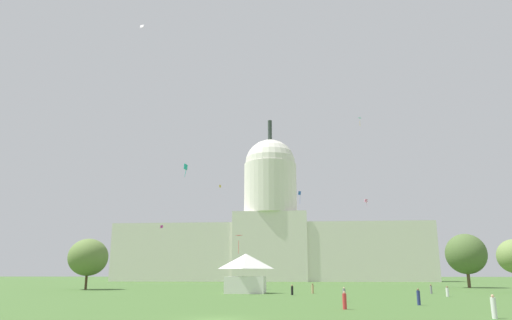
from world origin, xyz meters
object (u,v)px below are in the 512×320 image
Objects in this scene: tree_east_far at (466,254)px; kite_turquoise_mid at (186,168)px; person_black_lawn_far_right at (292,290)px; person_white_front_center at (494,308)px; person_navy_mid_left at (419,297)px; person_white_front_left at (447,292)px; kite_black_high at (142,26)px; kite_cyan_high at (361,119)px; kite_red_low at (239,239)px; kite_magenta_low at (162,227)px; person_grey_deep_crowd at (344,295)px; kite_gold_mid at (220,186)px; kite_pink_mid at (366,201)px; event_tent at (246,273)px; tree_west_near at (88,257)px; person_red_back_right at (345,301)px; kite_blue_mid at (300,194)px; person_grey_edge_west at (431,289)px; person_tan_back_left at (313,289)px; capitol_building at (271,234)px.

kite_turquoise_mid is (-58.20, -42.34, 12.70)m from tree_east_far.
kite_turquoise_mid reaches higher than person_black_lawn_far_right.
person_white_front_center is 15.14m from person_navy_mid_left.
kite_black_high is at bearing 145.69° from person_white_front_left.
kite_cyan_high reaches higher than tree_east_far.
kite_magenta_low is at bearing -61.12° from kite_red_low.
kite_gold_mid is at bearing -117.01° from person_grey_deep_crowd.
kite_pink_mid is (37.67, 69.83, 18.35)m from kite_red_low.
kite_red_low is at bearing 80.01° from kite_gold_mid.
event_tent reaches higher than person_white_front_center.
kite_turquoise_mid reaches higher than person_navy_mid_left.
tree_west_near is 3.29× the size of kite_red_low.
event_tent is 98.00m from kite_pink_mid.
kite_turquoise_mid is at bearing -176.52° from kite_magenta_low.
person_white_front_center is 0.58× the size of kite_cyan_high.
kite_blue_mid reaches higher than person_red_back_right.
person_navy_mid_left is (-9.12, -28.97, 0.09)m from person_grey_edge_west.
kite_magenta_low is 48.56m from kite_blue_mid.
kite_red_low is at bearing -41.08° from kite_pink_mid.
kite_blue_mid is (-38.88, 44.84, 22.46)m from tree_east_far.
person_red_back_right is at bearing -22.26° from kite_pink_mid.
person_tan_back_left is at bearing -160.23° from kite_magenta_low.
kite_turquoise_mid is at bearing 72.65° from kite_red_low.
person_black_lawn_far_right is (10.41, -121.06, -18.75)m from capitol_building.
person_tan_back_left is 0.48× the size of kite_red_low.
person_tan_back_left reaches higher than person_black_lawn_far_right.
event_tent is 4.08× the size of person_grey_deep_crowd.
person_navy_mid_left reaches higher than person_white_front_left.
kite_magenta_low is at bearing -69.79° from person_white_front_center.
kite_turquoise_mid reaches higher than tree_east_far.
capitol_building reaches higher than kite_red_low.
person_grey_deep_crowd is at bearing -22.70° from kite_pink_mid.
kite_gold_mid is 0.36× the size of kite_pink_mid.
kite_turquoise_mid reaches higher than tree_west_near.
person_white_front_left is at bearing -124.78° from kite_cyan_high.
tree_west_near is at bearing -108.11° from capitol_building.
person_black_lawn_far_right is at bearing -16.27° from kite_turquoise_mid.
kite_gold_mid is at bearing -48.48° from person_black_lawn_far_right.
person_grey_edge_west is (31.15, 0.73, -2.68)m from event_tent.
kite_pink_mid is at bearing -75.65° from kite_black_high.
person_grey_deep_crowd is 0.39× the size of kite_blue_mid.
person_white_front_center reaches higher than person_tan_back_left.
kite_blue_mid reaches higher than person_grey_deep_crowd.
tree_east_far reaches higher than person_white_front_center.
kite_pink_mid is at bearing 42.32° from kite_turquoise_mid.
capitol_building is at bearing 122.36° from tree_east_far.
person_white_front_center is 1.06× the size of person_tan_back_left.
capitol_building reaches higher than kite_turquoise_mid.
kite_red_low is 1.25× the size of kite_pink_mid.
event_tent is 4.23× the size of person_tan_back_left.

